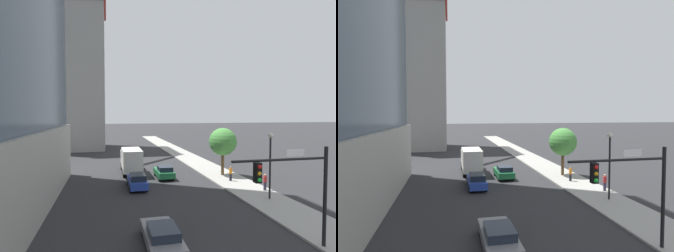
% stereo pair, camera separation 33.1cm
% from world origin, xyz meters
% --- Properties ---
extents(sidewalk, '(4.26, 120.00, 0.15)m').
position_xyz_m(sidewalk, '(8.86, 20.00, 0.07)').
color(sidewalk, '#9E9B93').
rests_on(sidewalk, ground).
extents(construction_building, '(15.03, 19.67, 40.66)m').
position_xyz_m(construction_building, '(-12.06, 52.89, 17.86)').
color(construction_building, '#9E9B93').
rests_on(construction_building, ground).
extents(traffic_light_pole, '(5.76, 0.48, 5.61)m').
position_xyz_m(traffic_light_pole, '(5.17, 4.36, 3.98)').
color(traffic_light_pole, black).
rests_on(traffic_light_pole, sidewalk).
extents(street_lamp, '(0.44, 0.44, 5.78)m').
position_xyz_m(street_lamp, '(9.12, 12.54, 3.94)').
color(street_lamp, black).
rests_on(street_lamp, sidewalk).
extents(street_tree, '(3.33, 3.33, 5.71)m').
position_xyz_m(street_tree, '(8.98, 22.03, 4.17)').
color(street_tree, brown).
rests_on(street_tree, sidewalk).
extents(car_green, '(1.85, 4.06, 1.50)m').
position_xyz_m(car_green, '(1.84, 22.53, 0.75)').
color(car_green, '#1E6638').
rests_on(car_green, ground).
extents(car_gray, '(1.89, 4.66, 1.31)m').
position_xyz_m(car_gray, '(-1.71, 6.51, 0.65)').
color(car_gray, slate).
rests_on(car_gray, ground).
extents(car_blue, '(1.76, 4.35, 1.53)m').
position_xyz_m(car_blue, '(-1.71, 18.96, 0.75)').
color(car_blue, '#233D9E').
rests_on(car_blue, ground).
extents(box_truck, '(2.31, 6.88, 3.19)m').
position_xyz_m(box_truck, '(-1.71, 25.98, 1.79)').
color(box_truck, silver).
rests_on(box_truck, ground).
extents(pedestrian_orange_shirt, '(0.34, 0.34, 1.58)m').
position_xyz_m(pedestrian_orange_shirt, '(8.65, 19.15, 0.95)').
color(pedestrian_orange_shirt, black).
rests_on(pedestrian_orange_shirt, sidewalk).
extents(pedestrian_red_shirt, '(0.34, 0.34, 1.60)m').
position_xyz_m(pedestrian_red_shirt, '(10.23, 14.97, 0.96)').
color(pedestrian_red_shirt, '#38334C').
rests_on(pedestrian_red_shirt, sidewalk).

